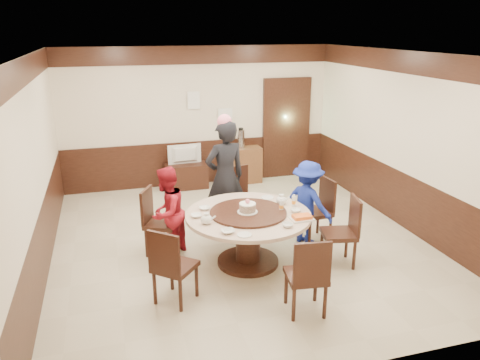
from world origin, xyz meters
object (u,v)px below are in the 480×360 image
object	(u,v)px
person_standing	(225,177)
person_blue	(307,203)
banquet_table	(248,228)
tv_stand	(186,176)
television	(185,155)
person_red	(167,213)
thermos	(241,139)
shrimp_platter	(302,218)
side_cabinet	(242,165)
birthday_cake	(247,208)

from	to	relation	value
person_standing	person_blue	distance (m)	1.33
banquet_table	tv_stand	size ratio (longest dim) A/B	2.00
person_blue	television	distance (m)	3.31
person_red	tv_stand	size ratio (longest dim) A/B	1.56
television	thermos	xyz separation A→B (m)	(1.18, 0.03, 0.24)
shrimp_platter	television	distance (m)	3.95
shrimp_platter	side_cabinet	distance (m)	3.91
shrimp_platter	person_standing	bearing A→B (deg)	112.43
person_blue	side_cabinet	bearing A→B (deg)	-29.60
birthday_cake	thermos	world-z (taller)	thermos
side_cabinet	person_standing	bearing A→B (deg)	-112.34
side_cabinet	thermos	size ratio (longest dim) A/B	2.11
person_red	shrimp_platter	bearing A→B (deg)	97.14
tv_stand	thermos	bearing A→B (deg)	1.46
person_red	thermos	distance (m)	3.53
person_standing	shrimp_platter	size ratio (longest dim) A/B	6.05
banquet_table	person_red	bearing A→B (deg)	152.17
person_standing	television	size ratio (longest dim) A/B	2.65
shrimp_platter	thermos	xyz separation A→B (m)	(0.30, 3.88, 0.16)
side_cabinet	thermos	bearing A→B (deg)	180.00
person_blue	television	bearing A→B (deg)	-8.43
shrimp_platter	television	bearing A→B (deg)	102.78
banquet_table	person_standing	world-z (taller)	person_standing
person_standing	television	xyz separation A→B (m)	(-0.23, 2.30, -0.21)
birthday_cake	person_blue	bearing A→B (deg)	22.37
birthday_cake	thermos	size ratio (longest dim) A/B	0.72
birthday_cake	shrimp_platter	bearing A→B (deg)	-30.73
birthday_cake	banquet_table	bearing A→B (deg)	51.18
shrimp_platter	thermos	world-z (taller)	thermos
birthday_cake	television	xyz separation A→B (m)	(-0.24, 3.48, -0.15)
banquet_table	thermos	bearing A→B (deg)	75.27
banquet_table	birthday_cake	world-z (taller)	birthday_cake
banquet_table	shrimp_platter	size ratio (longest dim) A/B	5.67
shrimp_platter	person_red	bearing A→B (deg)	150.17
person_red	shrimp_platter	xyz separation A→B (m)	(1.64, -0.94, 0.11)
tv_stand	person_red	bearing A→B (deg)	-104.77
banquet_table	birthday_cake	distance (m)	0.31
person_blue	tv_stand	xyz separation A→B (m)	(-1.32, 3.03, -0.39)
shrimp_platter	side_cabinet	size ratio (longest dim) A/B	0.38
person_blue	thermos	bearing A→B (deg)	-29.27
shrimp_platter	tv_stand	xyz separation A→B (m)	(-0.87, 3.85, -0.53)
person_blue	birthday_cake	size ratio (longest dim) A/B	4.66
banquet_table	birthday_cake	xyz separation A→B (m)	(-0.02, -0.02, 0.31)
tv_stand	person_standing	bearing A→B (deg)	-84.18
banquet_table	television	bearing A→B (deg)	94.32
person_blue	tv_stand	bearing A→B (deg)	-8.43
banquet_table	person_standing	bearing A→B (deg)	91.29
person_blue	banquet_table	bearing A→B (deg)	79.67
person_standing	person_red	bearing A→B (deg)	20.41
person_blue	person_red	bearing A→B (deg)	54.69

